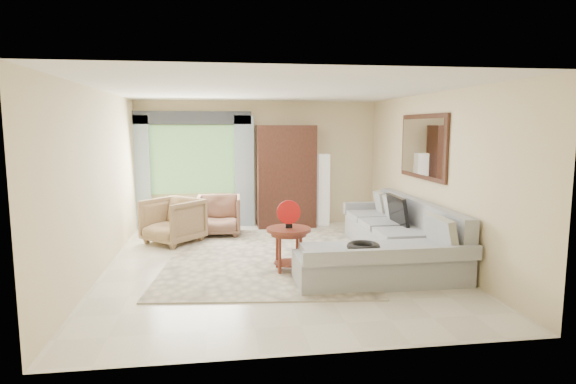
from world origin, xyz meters
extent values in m
plane|color=silver|center=(0.00, 0.00, 0.00)|extent=(6.00, 6.00, 0.00)
cube|color=beige|center=(-0.11, 0.35, 0.01)|extent=(3.42, 4.31, 0.02)
cube|color=#9C9FA4|center=(2.00, 0.50, 0.20)|extent=(0.90, 2.40, 0.40)
cube|color=#9C9FA4|center=(1.30, -1.10, 0.20)|extent=(2.30, 0.80, 0.40)
cube|color=#9C9FA4|center=(2.35, 0.10, 0.65)|extent=(0.20, 3.20, 0.50)
cube|color=#9C9FA4|center=(2.00, 1.78, 0.51)|extent=(0.90, 0.16, 0.22)
cube|color=#9C9FA4|center=(1.30, -1.55, 0.49)|extent=(2.30, 0.10, 0.18)
cube|color=black|center=(2.05, 0.30, 0.72)|extent=(0.14, 0.74, 0.48)
torus|color=black|center=(1.00, -1.26, 0.55)|extent=(0.43, 0.43, 0.09)
cylinder|color=#552416|center=(0.15, -0.44, 0.62)|extent=(0.64, 0.64, 0.04)
cylinder|color=#552416|center=(0.15, -0.44, 0.29)|extent=(0.42, 0.42, 0.58)
cylinder|color=red|center=(0.15, -0.44, 0.87)|extent=(0.34, 0.06, 0.34)
imported|color=#9E7E56|center=(-1.66, 1.54, 0.40)|extent=(1.24, 1.24, 0.81)
imported|color=brown|center=(-0.84, 2.07, 0.38)|extent=(0.86, 0.88, 0.77)
imported|color=#999999|center=(-1.99, 2.34, 0.30)|extent=(0.54, 0.47, 0.60)
cube|color=black|center=(0.55, 2.72, 1.05)|extent=(1.20, 0.55, 2.10)
cube|color=silver|center=(1.35, 2.78, 0.75)|extent=(0.24, 0.24, 1.50)
cube|color=#669E59|center=(-1.35, 2.97, 1.40)|extent=(1.80, 0.04, 1.40)
cube|color=#9EB7CC|center=(-2.40, 2.88, 1.15)|extent=(0.40, 0.08, 2.30)
cube|color=#9EB7CC|center=(-0.30, 2.88, 1.15)|extent=(0.40, 0.08, 2.30)
cube|color=#1E232D|center=(-1.35, 2.90, 2.25)|extent=(2.40, 0.12, 0.26)
cube|color=black|center=(2.47, 0.35, 1.75)|extent=(0.04, 1.70, 1.05)
cube|color=white|center=(2.45, 0.35, 1.75)|extent=(0.02, 1.54, 0.90)
camera|label=1|loc=(-0.83, -7.09, 2.08)|focal=30.00mm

